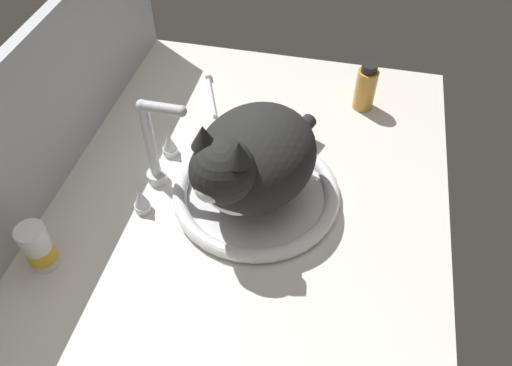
{
  "coord_description": "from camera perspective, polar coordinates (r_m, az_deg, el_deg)",
  "views": [
    {
      "loc": [
        -57.54,
        -14.67,
        77.31
      ],
      "look_at": [
        4.71,
        -0.84,
        7.0
      ],
      "focal_mm": 34.99,
      "sensor_mm": 36.0,
      "label": 1
    }
  ],
  "objects": [
    {
      "name": "backsplash_wall",
      "position": [
        0.99,
        -23.79,
        5.43
      ],
      "size": [
        108.01,
        2.4,
        33.07
      ],
      "primitive_type": "cube",
      "color": "#B2B7BC",
      "rests_on": "ground"
    },
    {
      "name": "sink_basin",
      "position": [
        0.97,
        0.0,
        -1.1
      ],
      "size": [
        32.47,
        32.47,
        2.79
      ],
      "color": "white",
      "rests_on": "countertop"
    },
    {
      "name": "toothbrush",
      "position": [
        1.22,
        -5.23,
        10.31
      ],
      "size": [
        16.03,
        7.42,
        1.7
      ],
      "color": "silver",
      "rests_on": "countertop"
    },
    {
      "name": "countertop",
      "position": [
        0.96,
        -1.1,
        -4.15
      ],
      "size": [
        108.01,
        75.67,
        3.0
      ],
      "primitive_type": "cube",
      "color": "silver",
      "rests_on": "ground"
    },
    {
      "name": "pill_bottle",
      "position": [
        0.93,
        -23.59,
        -6.85
      ],
      "size": [
        5.0,
        5.0,
        9.52
      ],
      "color": "white",
      "rests_on": "countertop"
    },
    {
      "name": "amber_bottle",
      "position": [
        1.17,
        12.42,
        10.61
      ],
      "size": [
        4.72,
        4.72,
        11.52
      ],
      "color": "gold",
      "rests_on": "countertop"
    },
    {
      "name": "faucet",
      "position": [
        0.97,
        -11.43,
        3.39
      ],
      "size": [
        19.02,
        10.2,
        20.34
      ],
      "color": "silver",
      "rests_on": "countertop"
    },
    {
      "name": "cat",
      "position": [
        0.88,
        -0.65,
        2.62
      ],
      "size": [
        36.06,
        28.3,
        21.33
      ],
      "color": "black",
      "rests_on": "sink_basin"
    }
  ]
}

